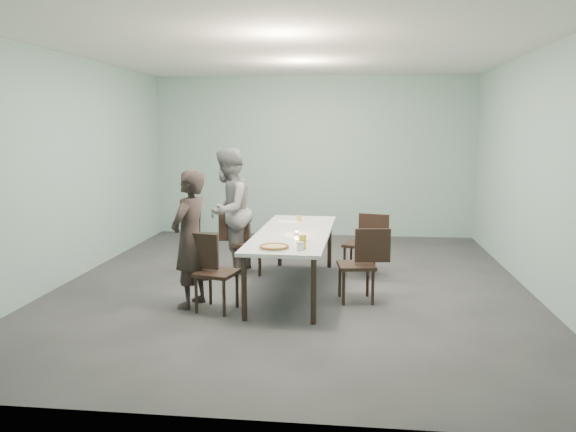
# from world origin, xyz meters

# --- Properties ---
(ground) EXTENTS (7.00, 7.00, 0.00)m
(ground) POSITION_xyz_m (0.00, 0.00, 0.00)
(ground) COLOR #333335
(ground) RESTS_ON ground
(room_shell) EXTENTS (6.02, 7.02, 3.01)m
(room_shell) POSITION_xyz_m (0.00, 0.00, 2.03)
(room_shell) COLOR #8FB4AC
(room_shell) RESTS_ON ground
(table) EXTENTS (0.97, 2.62, 0.75)m
(table) POSITION_xyz_m (0.04, -0.26, 0.69)
(table) COLOR white
(table) RESTS_ON ground
(chair_near_left) EXTENTS (0.65, 0.50, 0.87)m
(chair_near_left) POSITION_xyz_m (-0.82, -1.14, 0.50)
(chair_near_left) COLOR black
(chair_near_left) RESTS_ON ground
(chair_far_left) EXTENTS (0.64, 0.48, 0.87)m
(chair_far_left) POSITION_xyz_m (-0.78, 0.48, 0.50)
(chair_far_left) COLOR black
(chair_far_left) RESTS_ON ground
(chair_near_right) EXTENTS (0.64, 0.48, 0.87)m
(chair_near_right) POSITION_xyz_m (0.90, -0.62, 0.50)
(chair_near_right) COLOR black
(chair_near_right) RESTS_ON ground
(chair_far_right) EXTENTS (0.65, 0.52, 0.87)m
(chair_far_right) POSITION_xyz_m (0.95, 0.58, 0.50)
(chair_far_right) COLOR black
(chair_far_right) RESTS_ON ground
(diner_near) EXTENTS (0.52, 0.66, 1.58)m
(diner_near) POSITION_xyz_m (-1.07, -1.03, 0.79)
(diner_near) COLOR black
(diner_near) RESTS_ON ground
(diner_far) EXTENTS (0.83, 0.98, 1.77)m
(diner_far) POSITION_xyz_m (-0.97, 0.52, 0.88)
(diner_far) COLOR gray
(diner_far) RESTS_ON ground
(pizza) EXTENTS (0.34, 0.34, 0.04)m
(pizza) POSITION_xyz_m (-0.07, -1.27, 0.77)
(pizza) COLOR white
(pizza) RESTS_ON table
(side_plate) EXTENTS (0.18, 0.18, 0.01)m
(side_plate) POSITION_xyz_m (0.20, -0.77, 0.76)
(side_plate) COLOR white
(side_plate) RESTS_ON table
(beer_glass) EXTENTS (0.08, 0.08, 0.15)m
(beer_glass) POSITION_xyz_m (0.23, -1.22, 0.82)
(beer_glass) COLOR yellow
(beer_glass) RESTS_ON table
(water_tumbler) EXTENTS (0.08, 0.08, 0.09)m
(water_tumbler) POSITION_xyz_m (0.21, -1.31, 0.80)
(water_tumbler) COLOR silver
(water_tumbler) RESTS_ON table
(tealight) EXTENTS (0.06, 0.06, 0.05)m
(tealight) POSITION_xyz_m (0.09, -0.45, 0.77)
(tealight) COLOR silver
(tealight) RESTS_ON table
(amber_tumbler) EXTENTS (0.07, 0.07, 0.08)m
(amber_tumbler) POSITION_xyz_m (0.03, 0.56, 0.79)
(amber_tumbler) COLOR yellow
(amber_tumbler) RESTS_ON table
(menu) EXTENTS (0.31, 0.23, 0.01)m
(menu) POSITION_xyz_m (-0.12, 0.50, 0.75)
(menu) COLOR silver
(menu) RESTS_ON table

